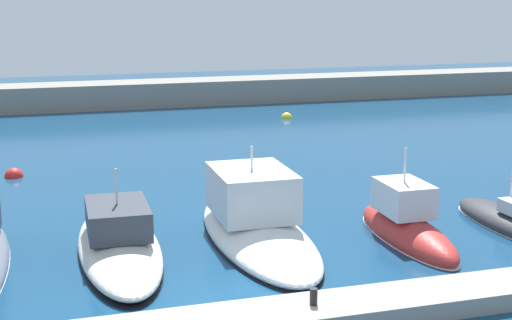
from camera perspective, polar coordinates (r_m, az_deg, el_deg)
name	(u,v)px	position (r m, az deg, el deg)	size (l,w,h in m)	color
ground_plane	(243,311)	(20.44, -0.99, -11.34)	(120.00, 120.00, 0.00)	navy
breakwater_seawall	(103,95)	(56.11, -11.49, 4.82)	(108.00, 3.42, 1.81)	gray
motorboat_ivory_third	(119,242)	(24.79, -10.34, -6.13)	(2.86, 9.08, 3.08)	silver
motorboat_white_fourth	(256,222)	(25.84, -0.02, -4.73)	(3.27, 9.74, 3.50)	white
motorboat_red_fifth	(406,227)	(26.35, 11.29, -4.95)	(1.82, 6.28, 3.57)	#B72D28
mooring_buoy_yellow	(287,118)	(50.61, 2.33, 3.20)	(0.75, 0.75, 0.75)	yellow
mooring_buoy_red	(14,177)	(36.22, -17.84, -1.23)	(0.84, 0.84, 0.84)	red
dock_bollard	(314,297)	(19.48, 4.38, -10.26)	(0.20, 0.20, 0.44)	black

